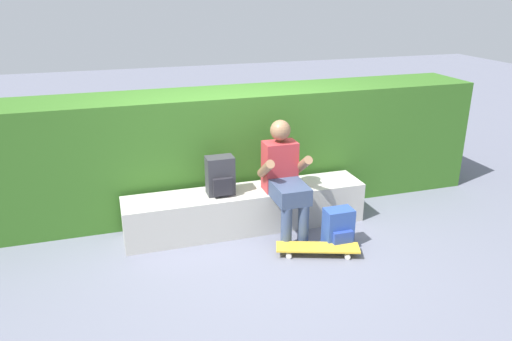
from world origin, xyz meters
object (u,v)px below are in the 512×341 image
Objects in this scene: bench_main at (246,209)px; backpack_on_ground at (338,229)px; person_skater at (284,176)px; skateboard_near_person at (318,248)px; backpack_on_bench at (220,176)px.

backpack_on_ground is at bearing -41.01° from bench_main.
person_skater is 1.45× the size of skateboard_near_person.
backpack_on_ground is (0.26, 0.10, 0.12)m from skateboard_near_person.
bench_main is at bearing 138.99° from backpack_on_ground.
backpack_on_bench is (-0.27, -0.01, 0.41)m from bench_main.
bench_main is at bearing 123.12° from skateboard_near_person.
backpack_on_ground is at bearing -47.20° from person_skater.
skateboard_near_person is at bearing -159.53° from backpack_on_ground.
backpack_on_bench reaches higher than bench_main.
skateboard_near_person is at bearing -74.71° from person_skater.
bench_main is 0.58m from person_skater.
backpack_on_bench is at bearing -178.03° from bench_main.
person_skater reaches higher than bench_main.
backpack_on_bench is 1.00× the size of backpack_on_ground.
skateboard_near_person is at bearing -44.25° from backpack_on_bench.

